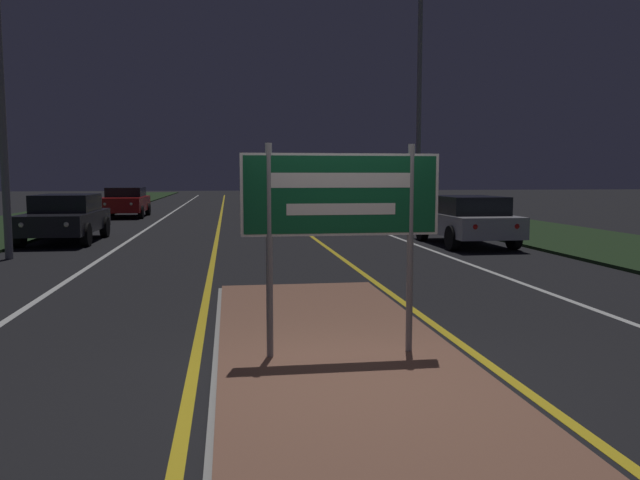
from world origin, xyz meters
TOP-DOWN VIEW (x-y plane):
  - ground_plane at (0.00, 0.00)m, footprint 160.00×160.00m
  - median_island at (0.00, 0.56)m, footprint 2.69×8.79m
  - verge_left at (-9.50, 20.00)m, footprint 5.00×100.00m
  - verge_right at (9.50, 20.00)m, footprint 5.00×100.00m
  - centre_line_yellow_left at (-1.54, 25.00)m, footprint 0.12×70.00m
  - centre_line_yellow_right at (1.54, 25.00)m, footprint 0.12×70.00m
  - lane_line_white_left at (-4.20, 25.00)m, footprint 0.12×70.00m
  - lane_line_white_right at (4.20, 25.00)m, footprint 0.12×70.00m
  - edge_line_white_left at (-7.20, 25.00)m, footprint 0.10×70.00m
  - edge_line_white_right at (7.20, 25.00)m, footprint 0.10×70.00m
  - highway_sign at (0.00, 0.56)m, footprint 2.08×0.07m
  - streetlight_right_near at (6.20, 17.87)m, footprint 0.56×0.56m
  - car_receding_0 at (5.59, 11.22)m, footprint 1.95×4.27m
  - car_receding_1 at (2.70, 22.60)m, footprint 1.91×4.51m
  - car_receding_2 at (2.82, 31.50)m, footprint 1.95×4.81m
  - car_receding_3 at (2.32, 40.55)m, footprint 1.95×4.55m
  - car_approaching_0 at (-6.02, 13.85)m, footprint 1.98×4.46m
  - car_approaching_1 at (-6.07, 25.38)m, footprint 1.99×4.21m

SIDE VIEW (x-z plane):
  - ground_plane at x=0.00m, z-range 0.00..0.00m
  - centre_line_yellow_left at x=-1.54m, z-range 0.00..0.01m
  - centre_line_yellow_right at x=1.54m, z-range 0.00..0.01m
  - lane_line_white_left at x=-4.20m, z-range 0.00..0.01m
  - lane_line_white_right at x=4.20m, z-range 0.00..0.01m
  - edge_line_white_left at x=-7.20m, z-range 0.00..0.01m
  - edge_line_white_right at x=7.20m, z-range 0.00..0.01m
  - verge_left at x=-9.50m, z-range 0.00..0.08m
  - verge_right at x=9.50m, z-range 0.00..0.08m
  - median_island at x=0.00m, z-range -0.01..0.09m
  - car_receding_0 at x=5.59m, z-range 0.04..1.46m
  - car_approaching_1 at x=-6.07m, z-range 0.04..1.47m
  - car_approaching_0 at x=-6.02m, z-range 0.04..1.47m
  - car_receding_2 at x=2.82m, z-range 0.06..1.45m
  - car_receding_1 at x=2.70m, z-range 0.04..1.48m
  - car_receding_3 at x=2.32m, z-range 0.06..1.53m
  - highway_sign at x=0.00m, z-range 0.57..2.78m
  - streetlight_right_near at x=6.20m, z-range 1.63..12.17m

